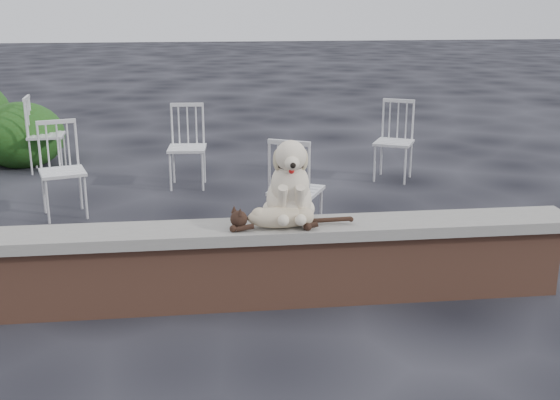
{
  "coord_description": "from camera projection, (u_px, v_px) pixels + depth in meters",
  "views": [
    {
      "loc": [
        0.42,
        -4.51,
        2.11
      ],
      "look_at": [
        1.0,
        0.2,
        0.7
      ],
      "focal_mm": 44.07,
      "sensor_mm": 36.0,
      "label": 1
    }
  ],
  "objects": [
    {
      "name": "brick_wall",
      "position": [
        141.0,
        275.0,
        4.77
      ],
      "size": [
        6.0,
        0.3,
        0.5
      ],
      "primitive_type": "cube",
      "color": "brown",
      "rests_on": "ground"
    },
    {
      "name": "ground",
      "position": [
        143.0,
        308.0,
        4.84
      ],
      "size": [
        60.0,
        60.0,
        0.0
      ],
      "primitive_type": "plane",
      "color": "black",
      "rests_on": "ground"
    },
    {
      "name": "chair_e",
      "position": [
        46.0,
        134.0,
        8.52
      ],
      "size": [
        0.59,
        0.59,
        0.94
      ],
      "primitive_type": null,
      "rotation": [
        0.0,
        0.0,
        1.63
      ],
      "color": "silver",
      "rests_on": "ground"
    },
    {
      "name": "cat",
      "position": [
        280.0,
        216.0,
        4.7
      ],
      "size": [
        1.03,
        0.29,
        0.17
      ],
      "primitive_type": null,
      "rotation": [
        0.0,
        0.0,
        -0.05
      ],
      "color": "#C2AA8A",
      "rests_on": "capstone"
    },
    {
      "name": "dog",
      "position": [
        289.0,
        179.0,
        4.79
      ],
      "size": [
        0.43,
        0.55,
        0.62
      ],
      "primitive_type": null,
      "rotation": [
        0.0,
        0.0,
        -0.05
      ],
      "color": "beige",
      "rests_on": "capstone"
    },
    {
      "name": "chair_c",
      "position": [
        296.0,
        188.0,
        6.11
      ],
      "size": [
        0.75,
        0.75,
        0.94
      ],
      "primitive_type": null,
      "rotation": [
        0.0,
        0.0,
        2.66
      ],
      "color": "silver",
      "rests_on": "ground"
    },
    {
      "name": "chair_b",
      "position": [
        187.0,
        147.0,
        7.8
      ],
      "size": [
        0.6,
        0.6,
        0.94
      ],
      "primitive_type": null,
      "rotation": [
        0.0,
        0.0,
        -0.07
      ],
      "color": "silver",
      "rests_on": "ground"
    },
    {
      "name": "chair_a",
      "position": [
        62.0,
        170.0,
        6.74
      ],
      "size": [
        0.7,
        0.7,
        0.94
      ],
      "primitive_type": null,
      "rotation": [
        0.0,
        0.0,
        0.29
      ],
      "color": "silver",
      "rests_on": "ground"
    },
    {
      "name": "chair_d",
      "position": [
        394.0,
        141.0,
        8.11
      ],
      "size": [
        0.75,
        0.75,
        0.94
      ],
      "primitive_type": null,
      "rotation": [
        0.0,
        0.0,
        -0.48
      ],
      "color": "silver",
      "rests_on": "ground"
    },
    {
      "name": "capstone",
      "position": [
        139.0,
        236.0,
        4.69
      ],
      "size": [
        6.2,
        0.4,
        0.08
      ],
      "primitive_type": "cube",
      "color": "slate",
      "rests_on": "brick_wall"
    }
  ]
}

